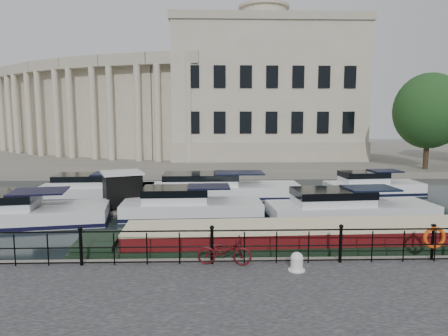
# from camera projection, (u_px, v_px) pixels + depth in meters

# --- Properties ---
(ground_plane) EXTENTS (160.00, 160.00, 0.00)m
(ground_plane) POSITION_uv_depth(u_px,v_px,m) (212.00, 256.00, 14.65)
(ground_plane) COLOR black
(ground_plane) RESTS_ON ground
(far_bank) EXTENTS (120.00, 42.00, 0.55)m
(far_bank) POSITION_uv_depth(u_px,v_px,m) (212.00, 154.00, 53.29)
(far_bank) COLOR #6B665B
(far_bank) RESTS_ON ground_plane
(railing) EXTENTS (24.14, 0.14, 1.22)m
(railing) POSITION_uv_depth(u_px,v_px,m) (212.00, 243.00, 12.27)
(railing) COLOR black
(railing) RESTS_ON near_quay
(civic_building) EXTENTS (53.55, 31.84, 16.85)m
(civic_building) POSITION_uv_depth(u_px,v_px,m) (203.00, 101.00, 48.15)
(civic_building) COLOR #ADA38C
(civic_building) RESTS_ON far_bank
(bicycle) EXTENTS (1.73, 0.78, 0.88)m
(bicycle) POSITION_uv_depth(u_px,v_px,m) (224.00, 251.00, 12.20)
(bicycle) COLOR #440C10
(bicycle) RESTS_ON near_quay
(mooring_bollard) EXTENTS (0.50, 0.50, 0.56)m
(mooring_bollard) POSITION_uv_depth(u_px,v_px,m) (297.00, 262.00, 11.76)
(mooring_bollard) COLOR silver
(mooring_bollard) RESTS_ON near_quay
(life_ring_post) EXTENTS (0.71, 0.19, 1.15)m
(life_ring_post) POSITION_uv_depth(u_px,v_px,m) (434.00, 238.00, 12.55)
(life_ring_post) COLOR black
(life_ring_post) RESTS_ON near_quay
(narrowboat) EXTENTS (17.18, 2.90, 1.62)m
(narrowboat) POSITION_uv_depth(u_px,v_px,m) (314.00, 246.00, 14.59)
(narrowboat) COLOR black
(narrowboat) RESTS_ON ground_plane
(harbour_hut) EXTENTS (3.52, 3.25, 2.18)m
(harbour_hut) POSITION_uv_depth(u_px,v_px,m) (122.00, 192.00, 21.93)
(harbour_hut) COLOR #6B665B
(harbour_hut) RESTS_ON ground_plane
(cabin_cruisers) EXTENTS (27.52, 10.40, 1.99)m
(cabin_cruisers) POSITION_uv_depth(u_px,v_px,m) (200.00, 201.00, 22.61)
(cabin_cruisers) COLOR silver
(cabin_cruisers) RESTS_ON ground_plane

